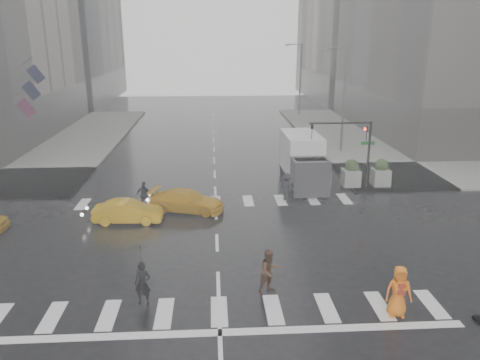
{
  "coord_description": "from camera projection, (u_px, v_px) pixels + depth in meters",
  "views": [
    {
      "loc": [
        -0.14,
        -20.99,
        9.62
      ],
      "look_at": [
        1.25,
        2.0,
        2.57
      ],
      "focal_mm": 35.0,
      "sensor_mm": 36.0,
      "label": 1
    }
  ],
  "objects": [
    {
      "name": "ground",
      "position": [
        217.0,
        243.0,
        22.86
      ],
      "size": [
        120.0,
        120.0,
        0.0
      ],
      "primitive_type": "plane",
      "color": "black",
      "rests_on": "ground"
    },
    {
      "name": "traffic_signal_pole",
      "position": [
        354.0,
        141.0,
        30.08
      ],
      "size": [
        4.45,
        0.42,
        4.5
      ],
      "color": "black",
      "rests_on": "ground"
    },
    {
      "name": "planter_mid",
      "position": [
        351.0,
        174.0,
        30.92
      ],
      "size": [
        1.1,
        1.1,
        1.8
      ],
      "color": "slate",
      "rests_on": "ground"
    },
    {
      "name": "taxi_mid",
      "position": [
        128.0,
        212.0,
        25.21
      ],
      "size": [
        3.72,
        1.39,
        1.21
      ],
      "primitive_type": "imported",
      "rotation": [
        0.0,
        0.0,
        1.54
      ],
      "color": "#DA990B",
      "rests_on": "ground"
    },
    {
      "name": "street_lamp_near",
      "position": [
        343.0,
        95.0,
        39.22
      ],
      "size": [
        2.15,
        0.22,
        9.0
      ],
      "color": "#59595B",
      "rests_on": "ground"
    },
    {
      "name": "taxi_rear",
      "position": [
        187.0,
        201.0,
        26.88
      ],
      "size": [
        4.11,
        2.73,
        1.24
      ],
      "primitive_type": "imported",
      "rotation": [
        0.0,
        0.0,
        1.28
      ],
      "color": "#DA990B",
      "rests_on": "ground"
    },
    {
      "name": "street_lamp_far",
      "position": [
        299.0,
        76.0,
        58.31
      ],
      "size": [
        2.15,
        0.22,
        9.0
      ],
      "color": "#59595B",
      "rests_on": "ground"
    },
    {
      "name": "pedestrian_black",
      "position": [
        141.0,
        265.0,
        17.18
      ],
      "size": [
        1.12,
        1.13,
        2.43
      ],
      "rotation": [
        0.0,
        0.0,
        -0.18
      ],
      "color": "black",
      "rests_on": "ground"
    },
    {
      "name": "pedestrian_orange",
      "position": [
        399.0,
        291.0,
        16.63
      ],
      "size": [
        1.0,
        0.71,
        1.92
      ],
      "rotation": [
        0.0,
        0.0,
        -0.11
      ],
      "color": "orange",
      "rests_on": "ground"
    },
    {
      "name": "pedestrian_brown",
      "position": [
        270.0,
        271.0,
        18.21
      ],
      "size": [
        1.09,
        1.02,
        1.79
      ],
      "primitive_type": "imported",
      "rotation": [
        0.0,
        0.0,
        0.52
      ],
      "color": "#3F2616",
      "rests_on": "ground"
    },
    {
      "name": "pedestrian_far_b",
      "position": [
        287.0,
        187.0,
        28.54
      ],
      "size": [
        1.24,
        1.21,
        1.73
      ],
      "primitive_type": "imported",
      "rotation": [
        0.0,
        0.0,
        2.4
      ],
      "color": "black",
      "rests_on": "ground"
    },
    {
      "name": "flag_cluster",
      "position": [
        28.0,
        88.0,
        37.99
      ],
      "size": [
        2.87,
        3.06,
        4.69
      ],
      "color": "#59595B",
      "rests_on": "ground"
    },
    {
      "name": "planter_east",
      "position": [
        381.0,
        173.0,
        31.04
      ],
      "size": [
        1.1,
        1.1,
        1.8
      ],
      "color": "slate",
      "rests_on": "ground"
    },
    {
      "name": "sidewalk_ne",
      "position": [
        438.0,
        152.0,
        40.67
      ],
      "size": [
        35.0,
        35.0,
        0.15
      ],
      "primitive_type": "cube",
      "color": "slate",
      "rests_on": "ground"
    },
    {
      "name": "road_markings",
      "position": [
        217.0,
        242.0,
        22.86
      ],
      "size": [
        18.0,
        48.0,
        0.01
      ],
      "primitive_type": null,
      "color": "silver",
      "rests_on": "ground"
    },
    {
      "name": "planter_west",
      "position": [
        321.0,
        174.0,
        30.8
      ],
      "size": [
        1.1,
        1.1,
        1.8
      ],
      "color": "slate",
      "rests_on": "ground"
    },
    {
      "name": "box_truck",
      "position": [
        303.0,
        159.0,
        31.45
      ],
      "size": [
        2.34,
        6.24,
        3.32
      ],
      "rotation": [
        0.0,
        0.0,
        0.01
      ],
      "color": "silver",
      "rests_on": "ground"
    },
    {
      "name": "pedestrian_far_a",
      "position": [
        144.0,
        195.0,
        27.15
      ],
      "size": [
        1.06,
        0.75,
        1.66
      ],
      "primitive_type": "imported",
      "rotation": [
        0.0,
        0.0,
        2.98
      ],
      "color": "black",
      "rests_on": "ground"
    }
  ]
}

